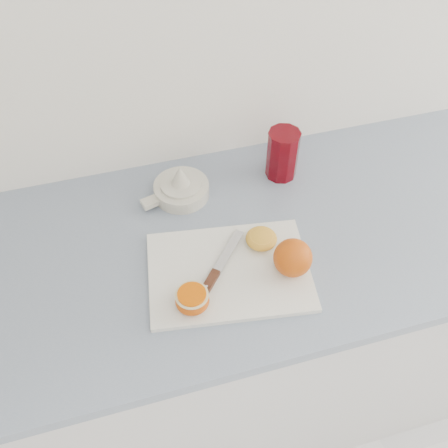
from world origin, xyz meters
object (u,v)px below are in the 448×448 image
cutting_board (229,271)px  red_tumbler (282,156)px  half_orange (192,300)px  counter (231,332)px  citrus_juicer (181,188)px

cutting_board → red_tumbler: (0.22, 0.27, 0.06)m
half_orange → red_tumbler: size_ratio=0.52×
counter → citrus_juicer: citrus_juicer is taller
half_orange → red_tumbler: (0.31, 0.33, 0.03)m
red_tumbler → citrus_juicer: bearing=-178.7°
half_orange → red_tumbler: 0.46m
counter → half_orange: 0.52m
counter → citrus_juicer: (-0.08, 0.17, 0.47)m
cutting_board → half_orange: size_ratio=4.99×
counter → cutting_board: cutting_board is taller
citrus_juicer → half_orange: bearing=-98.4°
citrus_juicer → red_tumbler: size_ratio=1.31×
cutting_board → half_orange: half_orange is taller
citrus_juicer → red_tumbler: red_tumbler is taller
counter → half_orange: half_orange is taller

